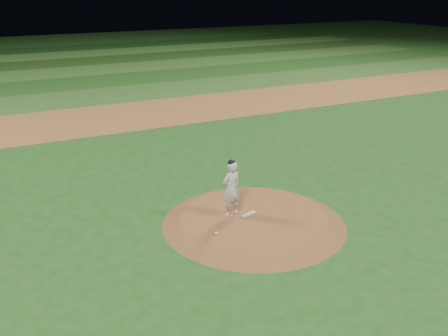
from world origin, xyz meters
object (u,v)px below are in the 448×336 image
object	(u,v)px
rosin_bag	(217,233)
pitcher_on_mound	(231,188)
pitching_rubber	(249,214)
pitchers_mound	(254,219)

from	to	relation	value
rosin_bag	pitcher_on_mound	bearing A→B (deg)	43.98
pitching_rubber	pitchers_mound	bearing A→B (deg)	-72.98
rosin_bag	pitcher_on_mound	distance (m)	1.52
pitching_rubber	pitcher_on_mound	world-z (taller)	pitcher_on_mound
pitchers_mound	pitching_rubber	bearing A→B (deg)	124.85
pitcher_on_mound	pitching_rubber	bearing A→B (deg)	-22.52
pitchers_mound	rosin_bag	size ratio (longest dim) A/B	51.33
rosin_bag	pitcher_on_mound	size ratio (longest dim) A/B	0.06
pitching_rubber	pitcher_on_mound	xyz separation A→B (m)	(-0.49, 0.20, 0.85)
pitchers_mound	pitcher_on_mound	size ratio (longest dim) A/B	3.12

